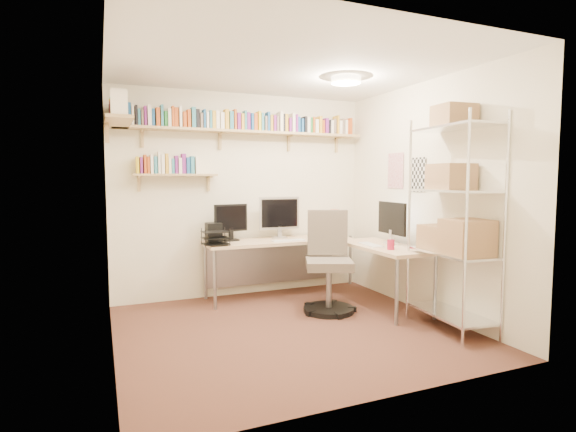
# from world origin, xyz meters

# --- Properties ---
(ground) EXTENTS (3.20, 3.20, 0.00)m
(ground) POSITION_xyz_m (0.00, 0.00, 0.00)
(ground) COLOR #4E2B21
(ground) RESTS_ON ground
(room_shell) EXTENTS (3.24, 3.04, 2.52)m
(room_shell) POSITION_xyz_m (0.00, 0.00, 1.55)
(room_shell) COLOR #EEE4C1
(room_shell) RESTS_ON ground
(wall_shelves) EXTENTS (3.12, 1.09, 0.80)m
(wall_shelves) POSITION_xyz_m (-0.43, 1.30, 2.03)
(wall_shelves) COLOR tan
(wall_shelves) RESTS_ON ground
(corner_desk) EXTENTS (2.18, 1.80, 1.23)m
(corner_desk) POSITION_xyz_m (0.48, 0.95, 0.70)
(corner_desk) COLOR #DCB38F
(corner_desk) RESTS_ON ground
(office_chair) EXTENTS (0.64, 0.65, 1.10)m
(office_chair) POSITION_xyz_m (0.63, 0.43, 0.46)
(office_chair) COLOR black
(office_chair) RESTS_ON ground
(wire_rack) EXTENTS (0.51, 0.92, 2.15)m
(wire_rack) POSITION_xyz_m (1.42, -0.61, 1.19)
(wire_rack) COLOR silver
(wire_rack) RESTS_ON ground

